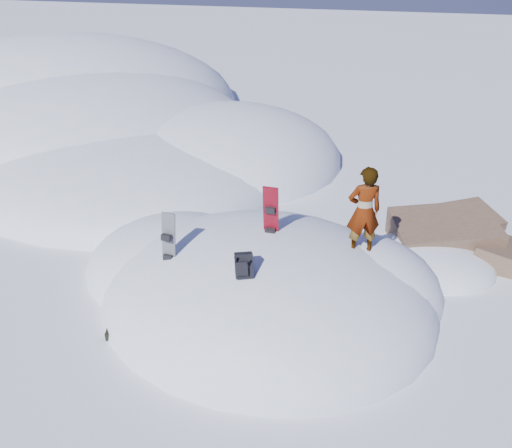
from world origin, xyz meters
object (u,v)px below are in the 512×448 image
(backpack, at_px, (244,266))
(person, at_px, (364,211))
(snowboard_dark, at_px, (168,249))
(snowboard_red, at_px, (271,223))

(backpack, xyz_separation_m, person, (1.89, 1.73, 0.52))
(person, bearing_deg, snowboard_dark, -0.42)
(snowboard_dark, distance_m, backpack, 1.71)
(snowboard_dark, relative_size, person, 0.82)
(snowboard_red, distance_m, backpack, 1.52)
(person, bearing_deg, snowboard_red, -14.45)
(snowboard_red, relative_size, snowboard_dark, 1.12)
(backpack, height_order, person, person)
(snowboard_dark, xyz_separation_m, backpack, (1.66, -0.38, 0.17))
(backpack, bearing_deg, snowboard_dark, 143.35)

